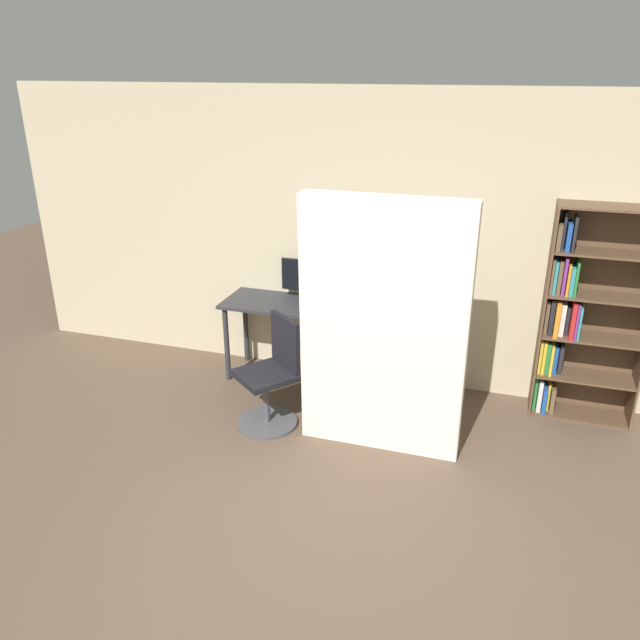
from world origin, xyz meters
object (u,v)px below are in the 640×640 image
at_px(office_chair, 271,382).
at_px(bookshelf, 579,318).
at_px(monitor, 313,279).
at_px(mattress_near, 384,330).

relative_size(office_chair, bookshelf, 0.51).
distance_m(monitor, office_chair, 1.15).
bearing_deg(mattress_near, monitor, 130.74).
bearing_deg(office_chair, mattress_near, -3.80).
bearing_deg(mattress_near, office_chair, 176.20).
height_order(office_chair, mattress_near, mattress_near).
relative_size(bookshelf, mattress_near, 0.91).
height_order(monitor, office_chair, monitor).
xyz_separation_m(monitor, bookshelf, (2.35, -0.01, -0.10)).
relative_size(office_chair, mattress_near, 0.47).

